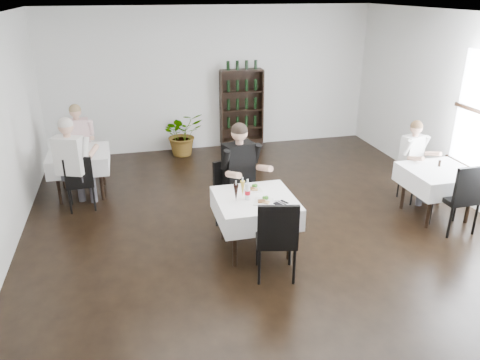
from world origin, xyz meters
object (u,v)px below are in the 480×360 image
object	(u,v)px
potted_tree	(183,134)
diner_main	(242,169)
wine_shelf	(242,110)
main_table	(255,208)

from	to	relation	value
potted_tree	diner_main	world-z (taller)	diner_main
wine_shelf	potted_tree	xyz separation A→B (m)	(-1.34, -0.19, -0.38)
wine_shelf	main_table	size ratio (longest dim) A/B	1.70
main_table	potted_tree	world-z (taller)	potted_tree
potted_tree	diner_main	bearing A→B (deg)	-83.06
wine_shelf	diner_main	distance (m)	3.77
wine_shelf	main_table	bearing A→B (deg)	-101.78
main_table	potted_tree	xyz separation A→B (m)	(-0.44, 4.12, -0.16)
main_table	potted_tree	size ratio (longest dim) A/B	1.11
main_table	wine_shelf	bearing A→B (deg)	78.22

